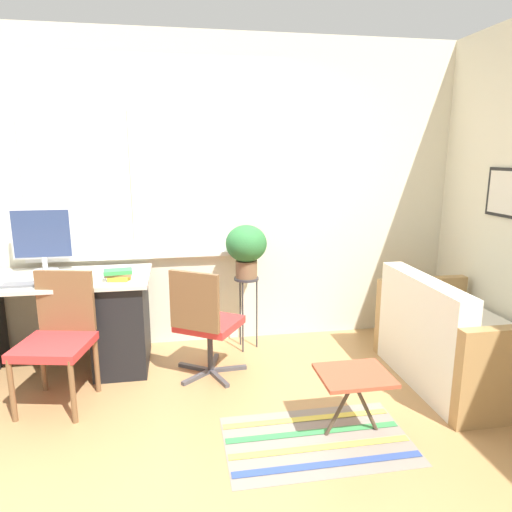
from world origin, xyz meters
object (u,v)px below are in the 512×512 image
object	(u,v)px
desk_chair_wooden	(58,336)
plant_stand	(246,289)
monitor	(42,238)
mouse	(63,282)
folding_stool	(354,379)
book_stack	(119,275)
office_chair_swivel	(205,322)
couch_loveseat	(455,345)
keyboard	(28,284)
potted_plant	(246,247)

from	to	relation	value
desk_chair_wooden	plant_stand	distance (m)	1.56
monitor	mouse	bearing A→B (deg)	-61.63
monitor	folding_stool	distance (m)	2.62
mouse	plant_stand	bearing A→B (deg)	14.74
book_stack	office_chair_swivel	bearing A→B (deg)	-14.60
couch_loveseat	desk_chair_wooden	bearing A→B (deg)	85.95
plant_stand	desk_chair_wooden	bearing A→B (deg)	-154.79
folding_stool	couch_loveseat	bearing A→B (deg)	26.87
monitor	plant_stand	bearing A→B (deg)	-1.62
couch_loveseat	plant_stand	xyz separation A→B (m)	(-1.46, 0.87, 0.26)
keyboard	couch_loveseat	distance (m)	3.20
desk_chair_wooden	office_chair_swivel	bearing A→B (deg)	22.21
couch_loveseat	folding_stool	world-z (taller)	couch_loveseat
folding_stool	keyboard	bearing A→B (deg)	154.29
mouse	plant_stand	world-z (taller)	mouse
mouse	folding_stool	world-z (taller)	mouse
plant_stand	folding_stool	bearing A→B (deg)	-71.86
couch_loveseat	potted_plant	world-z (taller)	potted_plant
desk_chair_wooden	office_chair_swivel	world-z (taller)	desk_chair_wooden
plant_stand	folding_stool	xyz separation A→B (m)	(0.45, -1.38, -0.18)
desk_chair_wooden	couch_loveseat	world-z (taller)	desk_chair_wooden
book_stack	couch_loveseat	world-z (taller)	book_stack
mouse	desk_chair_wooden	bearing A→B (deg)	-88.56
book_stack	plant_stand	bearing A→B (deg)	17.26
desk_chair_wooden	folding_stool	xyz separation A→B (m)	(1.86, -0.71, -0.12)
office_chair_swivel	potted_plant	xyz separation A→B (m)	(0.39, 0.48, 0.48)
couch_loveseat	plant_stand	world-z (taller)	couch_loveseat
monitor	keyboard	size ratio (longest dim) A/B	1.48
desk_chair_wooden	office_chair_swivel	size ratio (longest dim) A/B	1.03
office_chair_swivel	folding_stool	distance (m)	1.23
office_chair_swivel	couch_loveseat	bearing A→B (deg)	-159.03
mouse	book_stack	world-z (taller)	book_stack
mouse	book_stack	size ratio (longest dim) A/B	0.27
book_stack	folding_stool	bearing A→B (deg)	-35.62
keyboard	folding_stool	bearing A→B (deg)	-25.71
monitor	office_chair_swivel	world-z (taller)	monitor
office_chair_swivel	plant_stand	xyz separation A→B (m)	(0.39, 0.48, 0.10)
desk_chair_wooden	couch_loveseat	distance (m)	2.89
desk_chair_wooden	couch_loveseat	xyz separation A→B (m)	(2.87, -0.20, -0.19)
mouse	plant_stand	distance (m)	1.48
keyboard	office_chair_swivel	size ratio (longest dim) A/B	0.39
couch_loveseat	plant_stand	bearing A→B (deg)	59.30
keyboard	potted_plant	xyz separation A→B (m)	(1.66, 0.36, 0.15)
keyboard	potted_plant	world-z (taller)	potted_plant
couch_loveseat	monitor	bearing A→B (deg)	73.60
monitor	book_stack	bearing A→B (deg)	-30.65
monitor	office_chair_swivel	bearing A→B (deg)	-23.00
office_chair_swivel	couch_loveseat	size ratio (longest dim) A/B	0.71
keyboard	folding_stool	size ratio (longest dim) A/B	0.81
mouse	potted_plant	world-z (taller)	potted_plant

